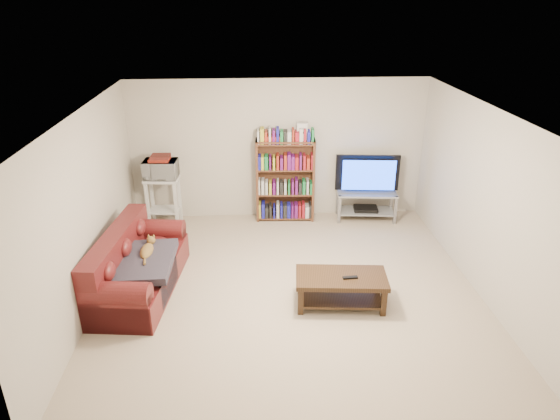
{
  "coord_description": "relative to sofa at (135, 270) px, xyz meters",
  "views": [
    {
      "loc": [
        -0.47,
        -5.69,
        3.69
      ],
      "look_at": [
        -0.1,
        0.4,
        1.0
      ],
      "focal_mm": 32.0,
      "sensor_mm": 36.0,
      "label": 1
    }
  ],
  "objects": [
    {
      "name": "floor",
      "position": [
        2.04,
        -0.14,
        -0.3
      ],
      "size": [
        5.0,
        5.0,
        0.0
      ],
      "primitive_type": "plane",
      "color": "#BDA98C",
      "rests_on": "ground"
    },
    {
      "name": "ceiling",
      "position": [
        2.04,
        -0.14,
        2.1
      ],
      "size": [
        5.0,
        5.0,
        0.0
      ],
      "primitive_type": "plane",
      "rotation": [
        3.14,
        0.0,
        0.0
      ],
      "color": "white",
      "rests_on": "ground"
    },
    {
      "name": "wall_back",
      "position": [
        2.04,
        2.36,
        0.9
      ],
      "size": [
        5.0,
        0.0,
        5.0
      ],
      "primitive_type": "plane",
      "rotation": [
        1.57,
        0.0,
        0.0
      ],
      "color": "beige",
      "rests_on": "ground"
    },
    {
      "name": "wall_front",
      "position": [
        2.04,
        -2.64,
        0.9
      ],
      "size": [
        5.0,
        0.0,
        5.0
      ],
      "primitive_type": "plane",
      "rotation": [
        -1.57,
        0.0,
        0.0
      ],
      "color": "beige",
      "rests_on": "ground"
    },
    {
      "name": "wall_left",
      "position": [
        -0.46,
        -0.14,
        0.9
      ],
      "size": [
        0.0,
        5.0,
        5.0
      ],
      "primitive_type": "plane",
      "rotation": [
        1.57,
        0.0,
        1.57
      ],
      "color": "beige",
      "rests_on": "ground"
    },
    {
      "name": "wall_right",
      "position": [
        4.54,
        -0.14,
        0.9
      ],
      "size": [
        0.0,
        5.0,
        5.0
      ],
      "primitive_type": "plane",
      "rotation": [
        1.57,
        0.0,
        -1.57
      ],
      "color": "beige",
      "rests_on": "ground"
    },
    {
      "name": "sofa",
      "position": [
        0.0,
        0.0,
        0.0
      ],
      "size": [
        1.06,
        2.03,
        0.83
      ],
      "rotation": [
        0.0,
        0.0,
        -0.11
      ],
      "color": "#571617",
      "rests_on": "floor"
    },
    {
      "name": "blanket",
      "position": [
        0.16,
        -0.15,
        0.2
      ],
      "size": [
        0.79,
        1.0,
        0.18
      ],
      "primitive_type": "cube",
      "rotation": [
        0.05,
        -0.04,
        -0.03
      ],
      "color": "#312C38",
      "rests_on": "sofa"
    },
    {
      "name": "cat",
      "position": [
        0.18,
        0.02,
        0.26
      ],
      "size": [
        0.27,
        0.55,
        0.16
      ],
      "primitive_type": null,
      "rotation": [
        0.0,
        0.0,
        -0.11
      ],
      "color": "brown",
      "rests_on": "sofa"
    },
    {
      "name": "coffee_table",
      "position": [
        2.67,
        -0.51,
        -0.01
      ],
      "size": [
        1.19,
        0.67,
        0.41
      ],
      "rotation": [
        0.0,
        0.0,
        -0.09
      ],
      "color": "black",
      "rests_on": "floor"
    },
    {
      "name": "remote",
      "position": [
        2.77,
        -0.57,
        0.13
      ],
      "size": [
        0.19,
        0.06,
        0.02
      ],
      "primitive_type": "cube",
      "rotation": [
        0.0,
        0.0,
        0.06
      ],
      "color": "black",
      "rests_on": "coffee_table"
    },
    {
      "name": "tv_stand",
      "position": [
        3.56,
        2.06,
        0.04
      ],
      "size": [
        1.05,
        0.55,
        0.51
      ],
      "rotation": [
        0.0,
        0.0,
        -0.09
      ],
      "color": "#999EA3",
      "rests_on": "floor"
    },
    {
      "name": "television",
      "position": [
        3.56,
        2.06,
        0.52
      ],
      "size": [
        1.1,
        0.24,
        0.63
      ],
      "primitive_type": "imported",
      "rotation": [
        0.0,
        0.0,
        3.05
      ],
      "color": "black",
      "rests_on": "tv_stand"
    },
    {
      "name": "dvd_player",
      "position": [
        3.56,
        2.06,
        -0.11
      ],
      "size": [
        0.43,
        0.32,
        0.06
      ],
      "primitive_type": "cube",
      "rotation": [
        0.0,
        0.0,
        -0.09
      ],
      "color": "black",
      "rests_on": "tv_stand"
    },
    {
      "name": "bookshelf",
      "position": [
        2.15,
        2.16,
        0.44
      ],
      "size": [
        1.0,
        0.36,
        1.43
      ],
      "rotation": [
        0.0,
        0.0,
        -0.05
      ],
      "color": "#54301D",
      "rests_on": "floor"
    },
    {
      "name": "shelf_clutter",
      "position": [
        2.25,
        2.17,
        1.23
      ],
      "size": [
        0.73,
        0.23,
        0.28
      ],
      "rotation": [
        0.0,
        0.0,
        -0.05
      ],
      "color": "silver",
      "rests_on": "bookshelf"
    },
    {
      "name": "microwave_stand",
      "position": [
        0.1,
        1.98,
        0.26
      ],
      "size": [
        0.57,
        0.43,
        0.87
      ],
      "rotation": [
        0.0,
        0.0,
        -0.07
      ],
      "color": "silver",
      "rests_on": "floor"
    },
    {
      "name": "microwave",
      "position": [
        0.1,
        1.98,
        0.72
      ],
      "size": [
        0.56,
        0.4,
        0.3
      ],
      "primitive_type": "imported",
      "rotation": [
        0.0,
        0.0,
        -0.07
      ],
      "color": "silver",
      "rests_on": "microwave_stand"
    },
    {
      "name": "game_boxes",
      "position": [
        0.1,
        1.98,
        0.9
      ],
      "size": [
        0.34,
        0.3,
        0.05
      ],
      "primitive_type": "cube",
      "rotation": [
        0.0,
        0.0,
        -0.07
      ],
      "color": "maroon",
      "rests_on": "microwave"
    }
  ]
}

